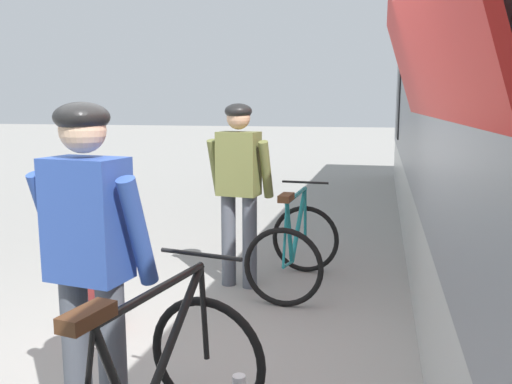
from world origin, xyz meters
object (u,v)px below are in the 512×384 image
at_px(cyclist_far_in_olive, 239,179).
at_px(cyclist_near_in_blue, 89,248).
at_px(backpack_on_platform, 102,303).
at_px(bicycle_far_teal, 295,247).

bearing_deg(cyclist_far_in_olive, cyclist_near_in_blue, -91.53).
xyz_separation_m(cyclist_near_in_blue, backpack_on_platform, (-0.73, 1.35, -0.85)).
xyz_separation_m(cyclist_near_in_blue, cyclist_far_in_olive, (0.07, 2.54, 0.00)).
height_order(cyclist_far_in_olive, backpack_on_platform, cyclist_far_in_olive).
relative_size(cyclist_far_in_olive, bicycle_far_teal, 1.60).
height_order(bicycle_far_teal, backpack_on_platform, bicycle_far_teal).
bearing_deg(cyclist_near_in_blue, bicycle_far_teal, 77.00).
distance_m(bicycle_far_teal, backpack_on_platform, 1.85).
bearing_deg(bicycle_far_teal, cyclist_near_in_blue, -103.00).
xyz_separation_m(bicycle_far_teal, backpack_on_platform, (-1.34, -1.26, -0.20)).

